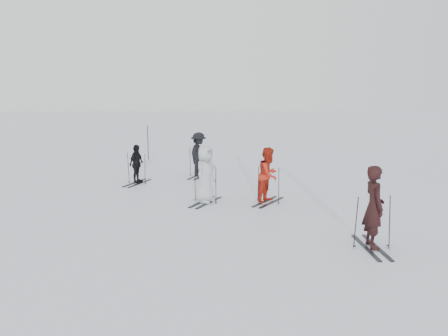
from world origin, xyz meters
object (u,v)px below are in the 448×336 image
at_px(skier_red, 269,176).
at_px(skier_uphill_left, 136,165).
at_px(skier_near_dark, 374,208).
at_px(piste_marker, 148,143).
at_px(skier_grey, 205,175).
at_px(skier_uphill_far, 199,155).

relative_size(skier_red, skier_uphill_left, 1.19).
height_order(skier_near_dark, skier_red, skier_near_dark).
bearing_deg(skier_near_dark, piste_marker, 27.16).
bearing_deg(skier_grey, skier_near_dark, -109.47).
relative_size(skier_uphill_left, piste_marker, 0.84).
distance_m(skier_red, skier_uphill_far, 5.10).
bearing_deg(skier_uphill_far, skier_grey, -155.13).
xyz_separation_m(skier_grey, skier_uphill_left, (-2.77, 3.08, -0.18)).
bearing_deg(skier_grey, skier_uphill_left, 69.82).
relative_size(skier_red, skier_grey, 0.97).
distance_m(skier_uphill_left, piste_marker, 5.99).
height_order(skier_near_dark, piste_marker, skier_near_dark).
bearing_deg(skier_uphill_left, skier_uphill_far, -38.26).
xyz_separation_m(skier_red, skier_grey, (-2.09, 0.05, 0.03)).
relative_size(skier_near_dark, skier_grey, 1.04).
bearing_deg(skier_grey, skier_uphill_far, 32.12).
bearing_deg(skier_near_dark, skier_grey, 41.77).
bearing_deg(piste_marker, skier_uphill_left, -86.37).
xyz_separation_m(skier_uphill_far, piste_marker, (-2.82, 4.62, -0.03)).
relative_size(skier_red, piste_marker, 1.00).
bearing_deg(skier_uphill_left, skier_red, -100.14).
bearing_deg(skier_red, skier_uphill_left, 91.89).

